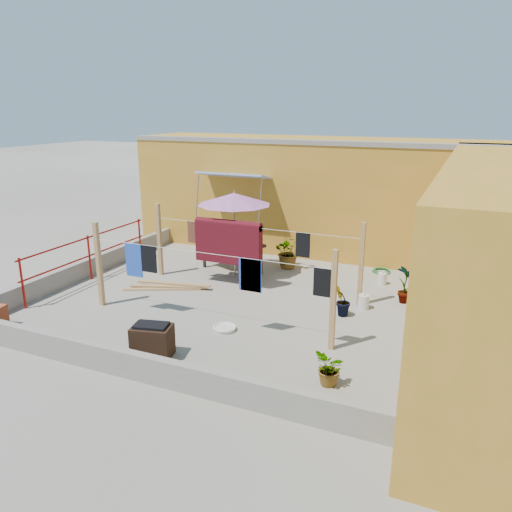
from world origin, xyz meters
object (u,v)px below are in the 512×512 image
Objects in this scene: white_basin at (225,328)px; plant_back_a at (289,252)px; green_hose at (381,271)px; water_jug_a at (364,302)px; water_jug_b at (382,279)px; brazier at (152,341)px; outdoor_table at (232,244)px; patio_umbrella at (234,199)px.

plant_back_a is at bearing 92.83° from white_basin.
plant_back_a reaches higher than green_hose.
white_basin is at bearing -87.17° from plant_back_a.
water_jug_b is at bearing 87.02° from water_jug_a.
water_jug_b is at bearing 60.60° from brazier.
outdoor_table is 1.51m from plant_back_a.
outdoor_table is at bearing -172.26° from water_jug_b.
plant_back_a reaches higher than brazier.
brazier is (0.59, -4.37, -1.63)m from patio_umbrella.
brazier reaches higher than water_jug_a.
water_jug_a is at bearing -39.82° from plant_back_a.
white_basin is at bearing -136.28° from water_jug_a.
water_jug_a is (2.18, 2.09, 0.11)m from white_basin.
outdoor_table is at bearing 99.85° from brazier.
water_jug_a is (3.41, -0.88, -1.76)m from patio_umbrella.
water_jug_b is at bearing 58.90° from white_basin.
patio_umbrella is at bearing -52.24° from outdoor_table.
water_jug_b reaches higher than green_hose.
green_hose is (3.32, 1.70, -1.88)m from patio_umbrella.
water_jug_a is (2.82, 3.49, -0.13)m from brazier.
green_hose is at bearing 65.84° from white_basin.
white_basin is 5.12m from green_hose.
green_hose is at bearing 65.75° from brazier.
green_hose is at bearing 21.78° from outdoor_table.
outdoor_table is (-0.22, 0.29, -1.22)m from patio_umbrella.
patio_umbrella is 3.72m from white_basin.
white_basin is 1.41× the size of water_jug_b.
plant_back_a is (-2.30, -0.60, 0.40)m from green_hose.
green_hose is at bearing 100.78° from water_jug_b.
brazier is at bearing -82.36° from patio_umbrella.
plant_back_a is (-0.20, 4.07, 0.39)m from white_basin.
patio_umbrella is at bearing 112.44° from white_basin.
white_basin is 0.96× the size of green_hose.
water_jug_b is at bearing 12.78° from patio_umbrella.
outdoor_table is 3.95× the size of green_hose.
green_hose is at bearing 14.62° from plant_back_a.
brazier is at bearing -114.55° from white_basin.
water_jug_a is 1.10× the size of water_jug_b.
white_basin is at bearing 65.45° from brazier.
plant_back_a is (-2.47, 0.31, 0.29)m from water_jug_b.
white_basin is at bearing -114.16° from green_hose.
water_jug_a is 0.75× the size of green_hose.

